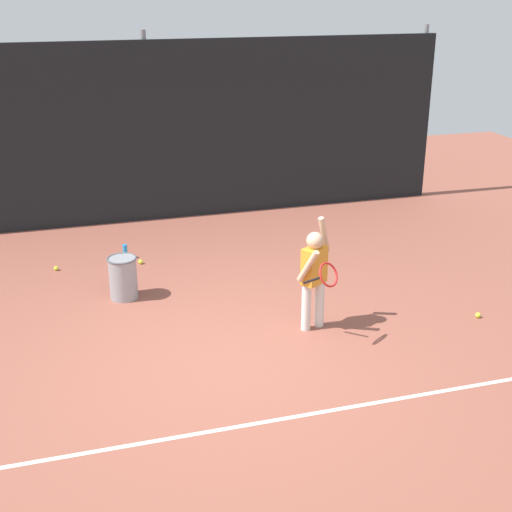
% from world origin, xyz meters
% --- Properties ---
extents(ground_plane, '(20.00, 20.00, 0.00)m').
position_xyz_m(ground_plane, '(0.00, 0.00, 0.00)').
color(ground_plane, brown).
extents(court_line_baseline, '(9.00, 0.05, 0.00)m').
position_xyz_m(court_line_baseline, '(0.00, -1.18, 0.00)').
color(court_line_baseline, white).
rests_on(court_line_baseline, ground).
extents(back_fence_windscreen, '(10.34, 0.08, 2.98)m').
position_xyz_m(back_fence_windscreen, '(0.00, 5.11, 1.49)').
color(back_fence_windscreen, black).
rests_on(back_fence_windscreen, ground).
extents(fence_post_1, '(0.09, 0.09, 3.13)m').
position_xyz_m(fence_post_1, '(0.00, 5.17, 1.57)').
color(fence_post_1, slate).
rests_on(fence_post_1, ground).
extents(fence_post_2, '(0.09, 0.09, 3.13)m').
position_xyz_m(fence_post_2, '(5.02, 5.17, 1.57)').
color(fence_post_2, slate).
rests_on(fence_post_2, ground).
extents(tennis_player, '(0.50, 0.83, 1.35)m').
position_xyz_m(tennis_player, '(1.19, 0.48, 0.73)').
color(tennis_player, silver).
rests_on(tennis_player, ground).
extents(ball_hopper, '(0.38, 0.38, 0.56)m').
position_xyz_m(ball_hopper, '(-0.86, 1.98, 0.29)').
color(ball_hopper, gray).
rests_on(ball_hopper, ground).
extents(water_bottle, '(0.07, 0.07, 0.22)m').
position_xyz_m(water_bottle, '(-0.69, 3.36, 0.11)').
color(water_bottle, '#268CD8').
rests_on(water_bottle, ground).
extents(tennis_ball_0, '(0.07, 0.07, 0.07)m').
position_xyz_m(tennis_ball_0, '(-0.88, 3.24, 0.03)').
color(tennis_ball_0, '#CCE033').
rests_on(tennis_ball_0, ground).
extents(tennis_ball_1, '(0.07, 0.07, 0.07)m').
position_xyz_m(tennis_ball_1, '(-0.50, 3.09, 0.03)').
color(tennis_ball_1, '#CCE033').
rests_on(tennis_ball_1, ground).
extents(tennis_ball_3, '(0.07, 0.07, 0.07)m').
position_xyz_m(tennis_ball_3, '(-1.69, 3.18, 0.03)').
color(tennis_ball_3, '#CCE033').
rests_on(tennis_ball_3, ground).
extents(tennis_ball_5, '(0.07, 0.07, 0.07)m').
position_xyz_m(tennis_ball_5, '(3.24, 0.17, 0.03)').
color(tennis_ball_5, '#CCE033').
rests_on(tennis_ball_5, ground).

